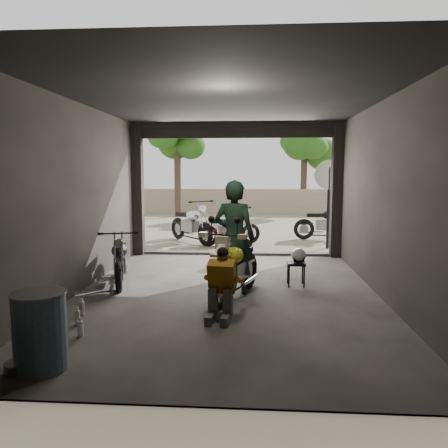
# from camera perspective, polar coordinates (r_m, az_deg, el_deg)

# --- Properties ---
(ground) EXTENTS (80.00, 80.00, 0.00)m
(ground) POSITION_cam_1_polar(r_m,az_deg,el_deg) (7.38, 0.40, -9.30)
(ground) COLOR #7A6D56
(ground) RESTS_ON ground
(garage) EXTENTS (7.00, 7.13, 3.20)m
(garage) POSITION_cam_1_polar(r_m,az_deg,el_deg) (7.67, 0.66, 1.06)
(garage) COLOR #2D2B28
(garage) RESTS_ON ground
(boundary_wall) EXTENTS (18.00, 0.30, 1.20)m
(boundary_wall) POSITION_cam_1_polar(r_m,az_deg,el_deg) (21.12, 2.73, 2.97)
(boundary_wall) COLOR gray
(boundary_wall) RESTS_ON ground
(tree_left) EXTENTS (2.20, 2.20, 5.60)m
(tree_left) POSITION_cam_1_polar(r_m,az_deg,el_deg) (19.96, -6.16, 12.44)
(tree_left) COLOR #382B1E
(tree_left) RESTS_ON ground
(tree_right) EXTENTS (2.20, 2.20, 5.00)m
(tree_right) POSITION_cam_1_polar(r_m,az_deg,el_deg) (21.25, 10.49, 10.87)
(tree_right) COLOR #382B1E
(tree_right) RESTS_ON ground
(main_bike) EXTENTS (1.23, 1.86, 1.15)m
(main_bike) POSITION_cam_1_polar(r_m,az_deg,el_deg) (7.10, 1.51, -5.18)
(main_bike) COLOR beige
(main_bike) RESTS_ON ground
(left_bike) EXTENTS (0.99, 1.62, 1.02)m
(left_bike) POSITION_cam_1_polar(r_m,az_deg,el_deg) (8.21, -13.44, -4.16)
(left_bike) COLOR black
(left_bike) RESTS_ON ground
(outside_bike_a) EXTENTS (1.77, 1.88, 1.24)m
(outside_bike_a) POSITION_cam_1_polar(r_m,az_deg,el_deg) (12.69, -4.34, 0.40)
(outside_bike_a) COLOR black
(outside_bike_a) RESTS_ON ground
(outside_bike_b) EXTENTS (1.74, 1.30, 1.09)m
(outside_bike_b) POSITION_cam_1_polar(r_m,az_deg,el_deg) (12.15, 0.77, -0.23)
(outside_bike_b) COLOR #38120D
(outside_bike_b) RESTS_ON ground
(outside_bike_c) EXTENTS (1.75, 0.74, 1.18)m
(outside_bike_c) POSITION_cam_1_polar(r_m,az_deg,el_deg) (13.49, 13.34, 0.48)
(outside_bike_c) COLOR black
(outside_bike_c) RESTS_ON ground
(rider) EXTENTS (0.79, 0.62, 1.92)m
(rider) POSITION_cam_1_polar(r_m,az_deg,el_deg) (7.30, 1.36, -1.76)
(rider) COLOR black
(rider) RESTS_ON ground
(mechanic) EXTENTS (0.57, 0.73, 0.97)m
(mechanic) POSITION_cam_1_polar(r_m,az_deg,el_deg) (6.06, -0.46, -8.15)
(mechanic) COLOR #A56E16
(mechanic) RESTS_ON ground
(stool) EXTENTS (0.32, 0.32, 0.44)m
(stool) POSITION_cam_1_polar(r_m,az_deg,el_deg) (7.92, 9.39, -5.48)
(stool) COLOR black
(stool) RESTS_ON ground
(helmet) EXTENTS (0.31, 0.32, 0.26)m
(helmet) POSITION_cam_1_polar(r_m,az_deg,el_deg) (7.91, 9.71, -4.03)
(helmet) COLOR silver
(helmet) RESTS_ON stool
(oil_drum) EXTENTS (0.60, 0.60, 0.83)m
(oil_drum) POSITION_cam_1_polar(r_m,az_deg,el_deg) (4.99, -22.87, -12.94)
(oil_drum) COLOR #374D5C
(oil_drum) RESTS_ON ground
(sign_post) EXTENTS (0.79, 0.08, 2.36)m
(sign_post) POSITION_cam_1_polar(r_m,az_deg,el_deg) (11.85, 13.56, 4.44)
(sign_post) COLOR black
(sign_post) RESTS_ON ground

